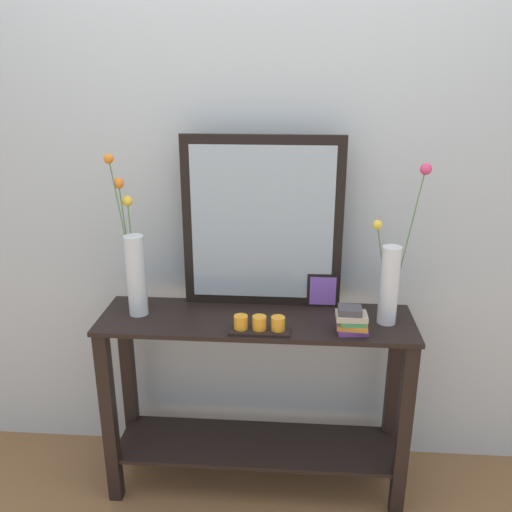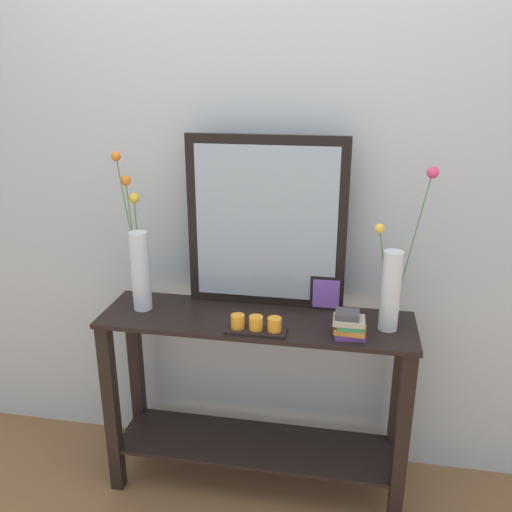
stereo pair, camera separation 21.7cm
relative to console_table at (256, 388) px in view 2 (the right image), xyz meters
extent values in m
cube|color=brown|center=(0.00, 0.00, -0.52)|extent=(7.00, 6.00, 0.02)
cube|color=#B2BCC1|center=(0.00, 0.30, 0.84)|extent=(6.40, 0.08, 2.70)
cube|color=black|center=(0.00, 0.00, 0.33)|extent=(1.32, 0.37, 0.02)
cube|color=black|center=(0.00, 0.00, -0.30)|extent=(1.26, 0.33, 0.02)
cube|color=black|center=(-0.62, -0.15, -0.09)|extent=(0.06, 0.06, 0.83)
cube|color=black|center=(0.62, -0.15, -0.09)|extent=(0.06, 0.06, 0.83)
cube|color=black|center=(-0.62, 0.15, -0.09)|extent=(0.06, 0.06, 0.83)
cube|color=black|center=(0.62, 0.15, -0.09)|extent=(0.06, 0.06, 0.83)
cube|color=black|center=(0.02, 0.15, 0.71)|extent=(0.68, 0.03, 0.74)
cube|color=#9EADB7|center=(0.02, 0.14, 0.71)|extent=(0.60, 0.00, 0.66)
cylinder|color=silver|center=(-0.50, 0.01, 0.52)|extent=(0.08, 0.08, 0.35)
cylinder|color=#4C753D|center=(-0.52, 0.04, 0.59)|extent=(0.05, 0.10, 0.46)
sphere|color=yellow|center=(-0.54, 0.09, 0.82)|extent=(0.04, 0.04, 0.04)
cylinder|color=#4C753D|center=(-0.54, 0.03, 0.68)|extent=(0.11, 0.07, 0.63)
sphere|color=orange|center=(-0.59, 0.06, 0.99)|extent=(0.04, 0.04, 0.04)
cylinder|color=#4C753D|center=(-0.54, 0.04, 0.63)|extent=(0.06, 0.07, 0.53)
sphere|color=orange|center=(-0.57, 0.07, 0.89)|extent=(0.04, 0.04, 0.04)
cylinder|color=silver|center=(0.54, 0.00, 0.51)|extent=(0.08, 0.08, 0.33)
cylinder|color=#4C753D|center=(0.51, 0.02, 0.56)|extent=(0.07, 0.04, 0.39)
sphere|color=yellow|center=(0.48, 0.04, 0.75)|extent=(0.04, 0.04, 0.04)
cylinder|color=#4C753D|center=(0.61, 0.07, 0.66)|extent=(0.12, 0.13, 0.60)
sphere|color=#EA4275|center=(0.67, 0.14, 0.95)|extent=(0.05, 0.05, 0.05)
cube|color=black|center=(0.02, -0.12, 0.35)|extent=(0.24, 0.09, 0.01)
cylinder|color=orange|center=(-0.05, -0.12, 0.38)|extent=(0.06, 0.06, 0.05)
cylinder|color=orange|center=(0.02, -0.12, 0.38)|extent=(0.06, 0.06, 0.05)
cylinder|color=orange|center=(0.10, -0.12, 0.38)|extent=(0.06, 0.06, 0.05)
cube|color=black|center=(0.28, 0.14, 0.42)|extent=(0.14, 0.01, 0.15)
cube|color=#8453C2|center=(0.28, 0.13, 0.42)|extent=(0.11, 0.00, 0.13)
cube|color=#663884|center=(0.39, -0.11, 0.35)|extent=(0.12, 0.08, 0.02)
cube|color=orange|center=(0.39, -0.10, 0.37)|extent=(0.13, 0.09, 0.02)
cube|color=#388E56|center=(0.39, -0.11, 0.39)|extent=(0.10, 0.08, 0.02)
cube|color=#B2A893|center=(0.38, -0.11, 0.41)|extent=(0.12, 0.09, 0.02)
cube|color=#424247|center=(0.38, -0.11, 0.44)|extent=(0.09, 0.08, 0.03)
camera|label=1|loc=(0.15, -2.05, 1.34)|focal=37.88mm
camera|label=2|loc=(0.37, -2.02, 1.34)|focal=37.88mm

